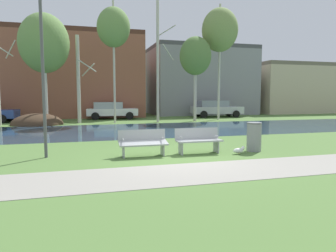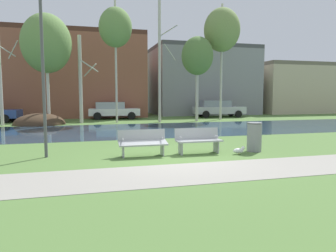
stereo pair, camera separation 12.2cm
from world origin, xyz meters
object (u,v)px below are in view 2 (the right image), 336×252
(bench_left, at_px, (143,142))
(seagull, at_px, (239,150))
(streetlamp, at_px, (42,34))
(parked_sedan_second_white, at_px, (113,110))
(bench_right, at_px, (198,140))
(trash_bin, at_px, (254,136))
(parked_hatch_third_silver, at_px, (218,108))

(bench_left, distance_m, seagull, 3.31)
(streetlamp, height_order, parked_sedan_second_white, streetlamp)
(bench_right, distance_m, streetlamp, 6.13)
(streetlamp, distance_m, parked_sedan_second_white, 16.54)
(bench_right, height_order, streetlamp, streetlamp)
(bench_left, xyz_separation_m, streetlamp, (-3.07, 0.63, 3.45))
(seagull, bearing_deg, bench_right, 157.85)
(bench_right, distance_m, parked_sedan_second_white, 16.54)
(bench_left, bearing_deg, bench_right, 0.00)
(trash_bin, height_order, parked_sedan_second_white, parked_sedan_second_white)
(parked_hatch_third_silver, bearing_deg, seagull, -111.84)
(bench_left, xyz_separation_m, bench_right, (1.96, 0.00, 0.00))
(parked_sedan_second_white, height_order, parked_hatch_third_silver, parked_hatch_third_silver)
(trash_bin, bearing_deg, parked_hatch_third_silver, 70.10)
(bench_right, xyz_separation_m, seagull, (1.29, -0.52, -0.34))
(bench_left, relative_size, streetlamp, 0.27)
(bench_left, distance_m, parked_sedan_second_white, 16.48)
(bench_right, height_order, parked_hatch_third_silver, parked_hatch_third_silver)
(seagull, bearing_deg, streetlamp, 169.65)
(bench_left, distance_m, parked_hatch_third_silver, 19.31)
(trash_bin, bearing_deg, seagull, -155.08)
(bench_left, height_order, parked_hatch_third_silver, parked_hatch_third_silver)
(bench_right, relative_size, parked_sedan_second_white, 0.37)
(bench_right, bearing_deg, streetlamp, 172.86)
(streetlamp, bearing_deg, parked_hatch_third_silver, 50.35)
(parked_sedan_second_white, distance_m, parked_hatch_third_silver, 9.58)
(trash_bin, bearing_deg, parked_sedan_second_white, 102.08)
(bench_left, distance_m, bench_right, 1.96)
(trash_bin, height_order, parked_hatch_third_silver, parked_hatch_third_silver)
(parked_hatch_third_silver, bearing_deg, parked_sedan_second_white, -179.91)
(bench_left, height_order, bench_right, same)
(bench_right, distance_m, seagull, 1.43)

